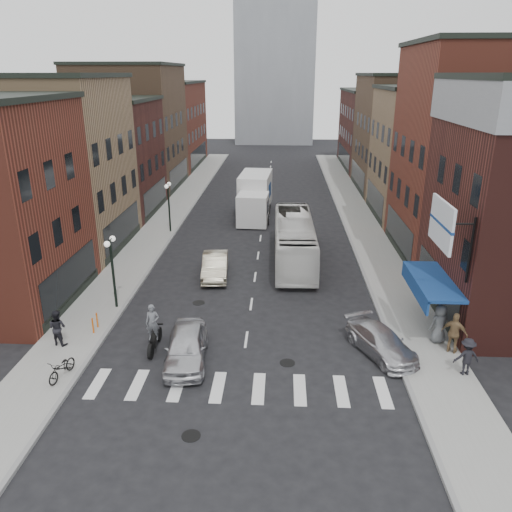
{
  "coord_description": "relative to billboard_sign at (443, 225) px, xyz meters",
  "views": [
    {
      "loc": [
        1.6,
        -20.47,
        12.29
      ],
      "look_at": [
        0.28,
        4.77,
        2.99
      ],
      "focal_mm": 35.0,
      "sensor_mm": 36.0,
      "label": 1
    }
  ],
  "objects": [
    {
      "name": "ground",
      "position": [
        -8.59,
        -0.5,
        -6.13
      ],
      "size": [
        160.0,
        160.0,
        0.0
      ],
      "primitive_type": "plane",
      "color": "black",
      "rests_on": "ground"
    },
    {
      "name": "sidewalk_left",
      "position": [
        -17.09,
        21.5,
        -6.06
      ],
      "size": [
        3.0,
        74.0,
        0.15
      ],
      "primitive_type": "cube",
      "color": "gray",
      "rests_on": "ground"
    },
    {
      "name": "sidewalk_right",
      "position": [
        -0.09,
        21.5,
        -6.06
      ],
      "size": [
        3.0,
        74.0,
        0.15
      ],
      "primitive_type": "cube",
      "color": "gray",
      "rests_on": "ground"
    },
    {
      "name": "curb_left",
      "position": [
        -15.59,
        21.5,
        -6.13
      ],
      "size": [
        0.2,
        74.0,
        0.16
      ],
      "primitive_type": "cube",
      "color": "gray",
      "rests_on": "ground"
    },
    {
      "name": "curb_right",
      "position": [
        -1.59,
        21.5,
        -6.13
      ],
      "size": [
        0.2,
        74.0,
        0.16
      ],
      "primitive_type": "cube",
      "color": "gray",
      "rests_on": "ground"
    },
    {
      "name": "crosswalk_stripes",
      "position": [
        -8.59,
        -3.5,
        -6.13
      ],
      "size": [
        12.0,
        2.2,
        0.01
      ],
      "primitive_type": "cube",
      "color": "silver",
      "rests_on": "ground"
    },
    {
      "name": "bldg_left_mid_a",
      "position": [
        -23.58,
        13.5,
        0.02
      ],
      "size": [
        10.3,
        10.2,
        12.3
      ],
      "color": "#997854",
      "rests_on": "ground"
    },
    {
      "name": "bldg_left_mid_b",
      "position": [
        -23.58,
        23.5,
        -0.98
      ],
      "size": [
        10.3,
        10.2,
        10.3
      ],
      "color": "#401A16",
      "rests_on": "ground"
    },
    {
      "name": "bldg_left_far_a",
      "position": [
        -23.58,
        34.5,
        0.52
      ],
      "size": [
        10.3,
        12.2,
        13.3
      ],
      "color": "brown",
      "rests_on": "ground"
    },
    {
      "name": "bldg_left_far_b",
      "position": [
        -23.58,
        48.5,
        -0.48
      ],
      "size": [
        10.3,
        16.2,
        11.3
      ],
      "color": "maroon",
      "rests_on": "ground"
    },
    {
      "name": "bldg_right_mid_a",
      "position": [
        6.41,
        13.5,
        1.02
      ],
      "size": [
        10.3,
        10.2,
        14.3
      ],
      "color": "maroon",
      "rests_on": "ground"
    },
    {
      "name": "bldg_right_mid_b",
      "position": [
        6.41,
        23.5,
        -0.48
      ],
      "size": [
        10.3,
        10.2,
        11.3
      ],
      "color": "#997854",
      "rests_on": "ground"
    },
    {
      "name": "bldg_right_far_a",
      "position": [
        6.41,
        34.5,
        0.02
      ],
      "size": [
        10.3,
        12.2,
        12.3
      ],
      "color": "brown",
      "rests_on": "ground"
    },
    {
      "name": "bldg_right_far_b",
      "position": [
        6.41,
        48.5,
        -0.98
      ],
      "size": [
        10.3,
        16.2,
        10.3
      ],
      "color": "#401A16",
      "rests_on": "ground"
    },
    {
      "name": "awning_blue",
      "position": [
        0.34,
        2.0,
        -3.5
      ],
      "size": [
        1.8,
        5.0,
        0.78
      ],
      "color": "navy",
      "rests_on": "ground"
    },
    {
      "name": "billboard_sign",
      "position": [
        0.0,
        0.0,
        0.0
      ],
      "size": [
        1.52,
        3.0,
        3.7
      ],
      "color": "black",
      "rests_on": "ground"
    },
    {
      "name": "streetlamp_near",
      "position": [
        -15.99,
        3.5,
        -3.22
      ],
      "size": [
        0.32,
        1.22,
        4.11
      ],
      "color": "black",
      "rests_on": "ground"
    },
    {
      "name": "streetlamp_far",
      "position": [
        -15.99,
        17.5,
        -3.22
      ],
      "size": [
        0.32,
        1.22,
        4.11
      ],
      "color": "black",
      "rests_on": "ground"
    },
    {
      "name": "bike_rack",
      "position": [
        -16.19,
        0.8,
        -5.58
      ],
      "size": [
        0.08,
        0.68,
        0.8
      ],
      "color": "#D8590C",
      "rests_on": "sidewalk_left"
    },
    {
      "name": "box_truck",
      "position": [
        -9.39,
        22.79,
        -4.29
      ],
      "size": [
        2.97,
        8.71,
        3.73
      ],
      "rotation": [
        0.0,
        0.0,
        -0.06
      ],
      "color": "white",
      "rests_on": "ground"
    },
    {
      "name": "motorcycle_rider",
      "position": [
        -12.83,
        -0.68,
        -5.04
      ],
      "size": [
        0.68,
        2.3,
        2.34
      ],
      "rotation": [
        0.0,
        0.0,
        0.12
      ],
      "color": "black",
      "rests_on": "ground"
    },
    {
      "name": "transit_bus",
      "position": [
        -6.06,
        11.55,
        -4.6
      ],
      "size": [
        2.75,
        11.03,
        3.06
      ],
      "primitive_type": "imported",
      "rotation": [
        0.0,
        0.0,
        0.02
      ],
      "color": "white",
      "rests_on": "ground"
    },
    {
      "name": "sedan_left_near",
      "position": [
        -11.13,
        -1.59,
        -5.37
      ],
      "size": [
        2.2,
        4.61,
        1.52
      ],
      "primitive_type": "imported",
      "rotation": [
        0.0,
        0.0,
        0.09
      ],
      "color": "silver",
      "rests_on": "ground"
    },
    {
      "name": "sedan_left_far",
      "position": [
        -11.14,
        8.47,
        -5.4
      ],
      "size": [
        1.91,
        4.56,
        1.46
      ],
      "primitive_type": "imported",
      "rotation": [
        0.0,
        0.0,
        0.08
      ],
      "color": "beige",
      "rests_on": "ground"
    },
    {
      "name": "curb_car",
      "position": [
        -2.27,
        -0.5,
        -5.52
      ],
      "size": [
        3.36,
        4.59,
        1.23
      ],
      "primitive_type": "imported",
      "rotation": [
        0.0,
        0.0,
        0.44
      ],
      "color": "silver",
      "rests_on": "ground"
    },
    {
      "name": "parked_bicycle",
      "position": [
        -16.11,
        -3.34,
        -5.53
      ],
      "size": [
        0.96,
        1.82,
        0.91
      ],
      "primitive_type": "imported",
      "rotation": [
        0.0,
        0.0,
        -0.22
      ],
      "color": "black",
      "rests_on": "sidewalk_left"
    },
    {
      "name": "ped_left_solo",
      "position": [
        -17.41,
        -0.64,
        -5.11
      ],
      "size": [
        0.96,
        0.71,
        1.75
      ],
      "primitive_type": "imported",
      "rotation": [
        0.0,
        0.0,
        2.86
      ],
      "color": "black",
      "rests_on": "sidewalk_left"
    },
    {
      "name": "ped_right_a",
      "position": [
        0.99,
        -2.19,
        -5.14
      ],
      "size": [
        1.14,
        0.65,
        1.69
      ],
      "primitive_type": "imported",
      "rotation": [
        0.0,
        0.0,
        3.24
      ],
      "color": "black",
      "rests_on": "sidewalk_right"
    },
    {
      "name": "ped_right_b",
      "position": [
        1.01,
        -0.41,
        -5.0
      ],
      "size": [
        1.29,
        1.1,
        1.97
      ],
      "primitive_type": "imported",
      "rotation": [
        0.0,
        0.0,
        2.59
      ],
      "color": "olive",
      "rests_on": "sidewalk_right"
    },
    {
      "name": "ped_right_c",
      "position": [
        0.61,
        0.52,
        -5.02
      ],
      "size": [
        1.08,
        0.86,
        1.92
      ],
      "primitive_type": "imported",
      "rotation": [
        0.0,
        0.0,
        3.44
      ],
      "color": "#585C60",
      "rests_on": "sidewalk_right"
    }
  ]
}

